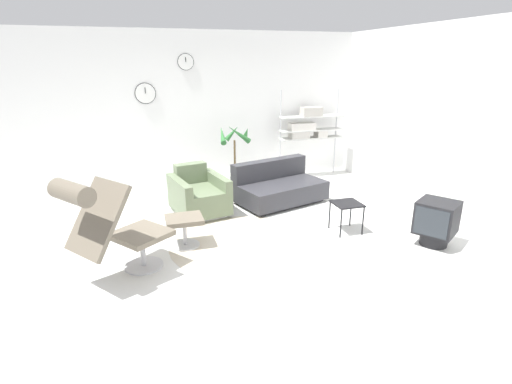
{
  "coord_description": "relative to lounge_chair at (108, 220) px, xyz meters",
  "views": [
    {
      "loc": [
        -1.12,
        -4.77,
        2.27
      ],
      "look_at": [
        0.38,
        0.21,
        0.55
      ],
      "focal_mm": 28.0,
      "sensor_mm": 36.0,
      "label": 1
    }
  ],
  "objects": [
    {
      "name": "lounge_chair",
      "position": [
        0.0,
        0.0,
        0.0
      ],
      "size": [
        1.2,
        1.09,
        1.2
      ],
      "rotation": [
        0.0,
        0.0,
        -0.92
      ],
      "color": "#BCBCC1",
      "rests_on": "ground_plane"
    },
    {
      "name": "potted_plant",
      "position": [
        2.04,
        2.82,
        -0.24
      ],
      "size": [
        0.58,
        0.55,
        1.23
      ],
      "color": "silver",
      "rests_on": "ground_plane"
    },
    {
      "name": "shelf_unit",
      "position": [
        3.63,
        3.19,
        0.32
      ],
      "size": [
        1.28,
        0.28,
        1.73
      ],
      "color": "#BCBCC1",
      "rests_on": "ground_plane"
    },
    {
      "name": "crt_television",
      "position": [
        3.92,
        -0.25,
        -0.38
      ],
      "size": [
        0.63,
        0.64,
        0.59
      ],
      "rotation": [
        0.0,
        0.0,
        2.16
      ],
      "color": "black",
      "rests_on": "ground_plane"
    },
    {
      "name": "round_rug",
      "position": [
        1.56,
        0.5,
        -0.71
      ],
      "size": [
        1.91,
        1.91,
        0.01
      ],
      "color": "#BCB29E",
      "rests_on": "ground_plane"
    },
    {
      "name": "side_table",
      "position": [
        3.03,
        0.46,
        -0.34
      ],
      "size": [
        0.37,
        0.37,
        0.42
      ],
      "color": "black",
      "rests_on": "ground_plane"
    },
    {
      "name": "ground_plane",
      "position": [
        1.48,
        0.69,
        -0.71
      ],
      "size": [
        12.0,
        12.0,
        0.0
      ],
      "primitive_type": "plane",
      "color": "silver"
    },
    {
      "name": "armchair_red",
      "position": [
        1.19,
        1.75,
        -0.43
      ],
      "size": [
        0.9,
        1.02,
        0.73
      ],
      "rotation": [
        0.0,
        0.0,
        3.35
      ],
      "color": "silver",
      "rests_on": "ground_plane"
    },
    {
      "name": "wall_back",
      "position": [
        1.48,
        3.51,
        0.69
      ],
      "size": [
        12.0,
        0.09,
        2.8
      ],
      "color": "white",
      "rests_on": "ground_plane"
    },
    {
      "name": "ottoman",
      "position": [
        0.84,
        0.65,
        -0.42
      ],
      "size": [
        0.46,
        0.39,
        0.39
      ],
      "color": "#BCBCC1",
      "rests_on": "ground_plane"
    },
    {
      "name": "wall_right",
      "position": [
        4.67,
        0.69,
        0.69
      ],
      "size": [
        0.06,
        12.0,
        2.8
      ],
      "color": "white",
      "rests_on": "ground_plane"
    },
    {
      "name": "couch_low",
      "position": [
        2.56,
        1.9,
        -0.47
      ],
      "size": [
        1.61,
        1.22,
        0.67
      ],
      "rotation": [
        0.0,
        0.0,
        3.44
      ],
      "color": "black",
      "rests_on": "ground_plane"
    }
  ]
}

